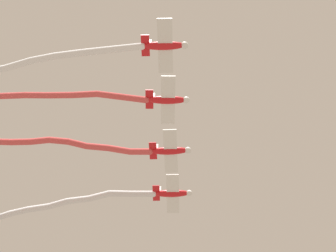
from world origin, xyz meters
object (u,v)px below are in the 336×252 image
Objects in this scene: airplane_left_wing at (168,100)px; airplane_slot at (173,193)px; airplane_lead at (165,46)px; airplane_right_wing at (170,151)px.

airplane_left_wing is 15.80m from airplane_slot.
airplane_left_wing and airplane_slot have the same top height.
airplane_lead is at bearing -92.85° from airplane_left_wing.
airplane_slot is (-15.55, 2.80, 0.00)m from airplane_left_wing.
airplane_right_wing is at bearing 87.15° from airplane_left_wing.
airplane_left_wing is 7.90m from airplane_right_wing.
airplane_lead is 15.80m from airplane_right_wing.
airplane_lead is 1.00× the size of airplane_left_wing.
airplane_right_wing is (-15.55, 2.80, 0.00)m from airplane_lead.
airplane_slot is (-7.78, 1.40, 0.30)m from airplane_right_wing.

